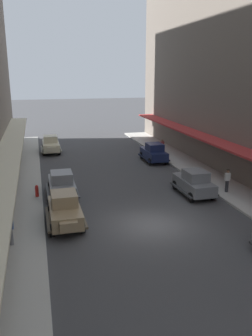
{
  "coord_description": "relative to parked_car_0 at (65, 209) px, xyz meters",
  "views": [
    {
      "loc": [
        -6.06,
        -17.42,
        8.48
      ],
      "look_at": [
        0.0,
        6.0,
        1.8
      ],
      "focal_mm": 37.12,
      "sensor_mm": 36.0,
      "label": 1
    }
  ],
  "objects": [
    {
      "name": "fire_hydrant",
      "position": [
        -1.53,
        4.77,
        -0.38
      ],
      "size": [
        0.24,
        0.24,
        0.82
      ],
      "color": "#B21E19",
      "rests_on": "sidewalk_left"
    },
    {
      "name": "pedestrian_1",
      "position": [
        11.74,
        2.35,
        0.07
      ],
      "size": [
        0.36,
        0.28,
        1.67
      ],
      "color": "#2D2D33",
      "rests_on": "sidewalk_right"
    },
    {
      "name": "pedestrian_0",
      "position": [
        -2.87,
        -2.12,
        0.07
      ],
      "size": [
        0.36,
        0.28,
        1.67
      ],
      "color": "slate",
      "rests_on": "sidewalk_left"
    },
    {
      "name": "parked_car_2",
      "position": [
        9.34,
        2.77,
        0.0
      ],
      "size": [
        2.19,
        4.28,
        1.84
      ],
      "color": "slate",
      "rests_on": "ground"
    },
    {
      "name": "parked_car_0",
      "position": [
        0.0,
        0.0,
        0.0
      ],
      "size": [
        2.16,
        4.27,
        1.84
      ],
      "color": "#997F5B",
      "rests_on": "ground"
    },
    {
      "name": "pedestrian_3",
      "position": [
        -3.28,
        17.38,
        0.07
      ],
      "size": [
        0.36,
        0.28,
        1.67
      ],
      "color": "slate",
      "rests_on": "sidewalk_left"
    },
    {
      "name": "parked_car_5",
      "position": [
        9.7,
        12.61,
        0.0
      ],
      "size": [
        2.15,
        4.26,
        1.84
      ],
      "color": "#19234C",
      "rests_on": "ground"
    },
    {
      "name": "sidewalk_left",
      "position": [
        -2.68,
        -1.38,
        -0.87
      ],
      "size": [
        3.0,
        60.0,
        0.15
      ],
      "primitive_type": "cube",
      "color": "#B7B5AD",
      "rests_on": "ground"
    },
    {
      "name": "ground_plane",
      "position": [
        4.82,
        -1.38,
        -0.94
      ],
      "size": [
        200.0,
        200.0,
        0.0
      ],
      "primitive_type": "plane",
      "color": "#424244"
    },
    {
      "name": "parked_car_3",
      "position": [
        0.19,
        4.77,
        0.0
      ],
      "size": [
        2.16,
        4.27,
        1.84
      ],
      "color": "slate",
      "rests_on": "ground"
    },
    {
      "name": "parked_car_4",
      "position": [
        0.11,
        19.17,
        0.0
      ],
      "size": [
        2.15,
        4.26,
        1.84
      ],
      "color": "beige",
      "rests_on": "ground"
    },
    {
      "name": "pedestrian_2",
      "position": [
        11.28,
        14.5,
        0.05
      ],
      "size": [
        0.36,
        0.24,
        1.64
      ],
      "color": "slate",
      "rests_on": "sidewalk_right"
    }
  ]
}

